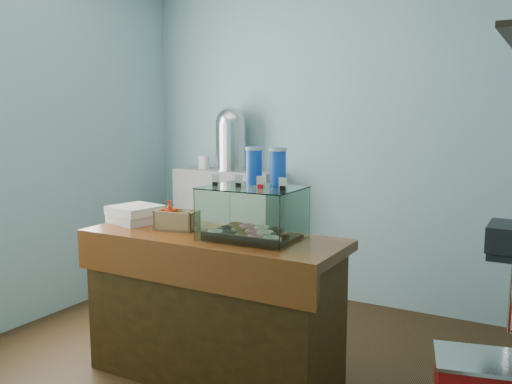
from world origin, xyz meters
The scene contains 8 objects.
ground centered at (0.00, 0.00, 0.00)m, with size 3.50×3.50×0.00m, color black.
room_shell centered at (0.03, 0.01, 1.71)m, with size 3.54×3.04×2.82m.
counter centered at (0.00, -0.25, 0.46)m, with size 1.60×0.60×0.90m.
back_shelf centered at (-0.90, 1.32, 0.55)m, with size 1.00×0.32×1.10m, color gray.
display_case centered at (0.26, -0.20, 1.07)m, with size 0.55×0.41×0.52m.
condiment_crate centered at (-0.28, -0.24, 0.96)m, with size 0.27×0.19×0.18m.
pastry_boxes centered at (-0.64, -0.20, 0.96)m, with size 0.35×0.35×0.11m.
coffee_urn centered at (-0.85, 1.32, 1.40)m, with size 0.31×0.31×0.57m.
Camera 1 is at (1.77, -2.86, 1.61)m, focal length 38.00 mm.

